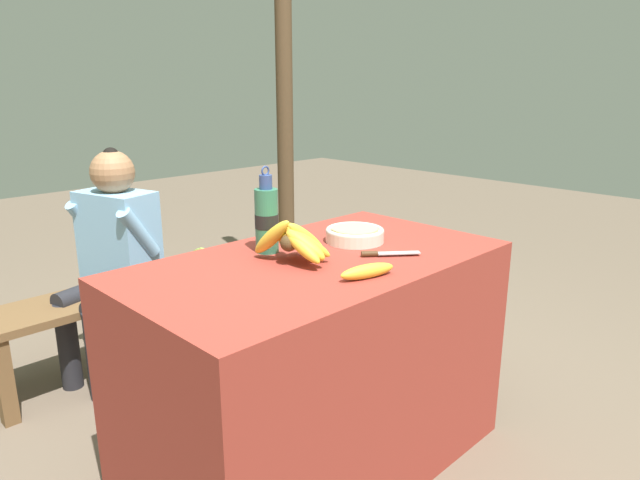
{
  "coord_description": "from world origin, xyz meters",
  "views": [
    {
      "loc": [
        -1.25,
        -1.27,
        1.33
      ],
      "look_at": [
        0.06,
        0.05,
        0.81
      ],
      "focal_mm": 32.0,
      "sensor_mm": 36.0,
      "label": 1
    }
  ],
  "objects_px": {
    "loose_banana_front": "(367,271)",
    "support_post_far": "(284,90)",
    "banana_bunch_ripe": "(295,241)",
    "serving_bowl": "(355,234)",
    "wooden_bench": "(132,298)",
    "banana_bunch_green": "(205,255)",
    "knife": "(382,253)",
    "water_bottle": "(267,219)",
    "seated_vendor": "(112,250)"
  },
  "relations": [
    {
      "from": "knife",
      "to": "support_post_far",
      "type": "height_order",
      "value": "support_post_far"
    },
    {
      "from": "serving_bowl",
      "to": "loose_banana_front",
      "type": "distance_m",
      "value": 0.4
    },
    {
      "from": "banana_bunch_ripe",
      "to": "seated_vendor",
      "type": "relative_size",
      "value": 0.27
    },
    {
      "from": "knife",
      "to": "support_post_far",
      "type": "relative_size",
      "value": 0.07
    },
    {
      "from": "serving_bowl",
      "to": "seated_vendor",
      "type": "distance_m",
      "value": 1.17
    },
    {
      "from": "wooden_bench",
      "to": "banana_bunch_green",
      "type": "xyz_separation_m",
      "value": [
        0.42,
        0.0,
        0.12
      ]
    },
    {
      "from": "serving_bowl",
      "to": "knife",
      "type": "distance_m",
      "value": 0.2
    },
    {
      "from": "serving_bowl",
      "to": "loose_banana_front",
      "type": "height_order",
      "value": "serving_bowl"
    },
    {
      "from": "seated_vendor",
      "to": "support_post_far",
      "type": "height_order",
      "value": "support_post_far"
    },
    {
      "from": "serving_bowl",
      "to": "seated_vendor",
      "type": "bearing_deg",
      "value": 112.0
    },
    {
      "from": "loose_banana_front",
      "to": "banana_bunch_ripe",
      "type": "bearing_deg",
      "value": 101.41
    },
    {
      "from": "knife",
      "to": "wooden_bench",
      "type": "height_order",
      "value": "knife"
    },
    {
      "from": "water_bottle",
      "to": "seated_vendor",
      "type": "relative_size",
      "value": 0.28
    },
    {
      "from": "water_bottle",
      "to": "seated_vendor",
      "type": "distance_m",
      "value": 0.99
    },
    {
      "from": "loose_banana_front",
      "to": "wooden_bench",
      "type": "height_order",
      "value": "loose_banana_front"
    },
    {
      "from": "banana_bunch_ripe",
      "to": "water_bottle",
      "type": "height_order",
      "value": "water_bottle"
    },
    {
      "from": "water_bottle",
      "to": "loose_banana_front",
      "type": "bearing_deg",
      "value": -84.79
    },
    {
      "from": "banana_bunch_ripe",
      "to": "knife",
      "type": "xyz_separation_m",
      "value": [
        0.25,
        -0.15,
        -0.06
      ]
    },
    {
      "from": "knife",
      "to": "seated_vendor",
      "type": "relative_size",
      "value": 0.16
    },
    {
      "from": "wooden_bench",
      "to": "seated_vendor",
      "type": "distance_m",
      "value": 0.29
    },
    {
      "from": "banana_bunch_ripe",
      "to": "knife",
      "type": "bearing_deg",
      "value": -31.29
    },
    {
      "from": "knife",
      "to": "wooden_bench",
      "type": "xyz_separation_m",
      "value": [
        -0.27,
        1.3,
        -0.45
      ]
    },
    {
      "from": "serving_bowl",
      "to": "support_post_far",
      "type": "relative_size",
      "value": 0.08
    },
    {
      "from": "wooden_bench",
      "to": "banana_bunch_green",
      "type": "height_order",
      "value": "banana_bunch_green"
    },
    {
      "from": "water_bottle",
      "to": "serving_bowl",
      "type": "bearing_deg",
      "value": -21.99
    },
    {
      "from": "water_bottle",
      "to": "knife",
      "type": "xyz_separation_m",
      "value": [
        0.24,
        -0.31,
        -0.11
      ]
    },
    {
      "from": "support_post_far",
      "to": "banana_bunch_green",
      "type": "bearing_deg",
      "value": -158.12
    },
    {
      "from": "serving_bowl",
      "to": "wooden_bench",
      "type": "bearing_deg",
      "value": 106.86
    },
    {
      "from": "banana_bunch_ripe",
      "to": "serving_bowl",
      "type": "xyz_separation_m",
      "value": [
        0.32,
        0.03,
        -0.04
      ]
    },
    {
      "from": "water_bottle",
      "to": "banana_bunch_green",
      "type": "bearing_deg",
      "value": 68.62
    },
    {
      "from": "banana_bunch_ripe",
      "to": "loose_banana_front",
      "type": "bearing_deg",
      "value": -78.59
    },
    {
      "from": "banana_bunch_green",
      "to": "support_post_far",
      "type": "height_order",
      "value": "support_post_far"
    },
    {
      "from": "water_bottle",
      "to": "seated_vendor",
      "type": "xyz_separation_m",
      "value": [
        -0.12,
        0.94,
        -0.28
      ]
    },
    {
      "from": "seated_vendor",
      "to": "banana_bunch_green",
      "type": "height_order",
      "value": "seated_vendor"
    },
    {
      "from": "loose_banana_front",
      "to": "wooden_bench",
      "type": "relative_size",
      "value": 0.13
    },
    {
      "from": "serving_bowl",
      "to": "loose_banana_front",
      "type": "bearing_deg",
      "value": -132.7
    },
    {
      "from": "serving_bowl",
      "to": "knife",
      "type": "height_order",
      "value": "serving_bowl"
    },
    {
      "from": "banana_bunch_ripe",
      "to": "banana_bunch_green",
      "type": "xyz_separation_m",
      "value": [
        0.4,
        1.15,
        -0.38
      ]
    },
    {
      "from": "banana_bunch_ripe",
      "to": "support_post_far",
      "type": "xyz_separation_m",
      "value": [
        1.28,
        1.5,
        0.43
      ]
    },
    {
      "from": "banana_bunch_ripe",
      "to": "seated_vendor",
      "type": "height_order",
      "value": "seated_vendor"
    },
    {
      "from": "serving_bowl",
      "to": "banana_bunch_green",
      "type": "bearing_deg",
      "value": 85.81
    },
    {
      "from": "banana_bunch_green",
      "to": "water_bottle",
      "type": "bearing_deg",
      "value": -111.38
    },
    {
      "from": "banana_bunch_ripe",
      "to": "serving_bowl",
      "type": "relative_size",
      "value": 1.37
    },
    {
      "from": "support_post_far",
      "to": "knife",
      "type": "bearing_deg",
      "value": -121.98
    },
    {
      "from": "water_bottle",
      "to": "banana_bunch_ripe",
      "type": "bearing_deg",
      "value": -95.23
    },
    {
      "from": "knife",
      "to": "seated_vendor",
      "type": "xyz_separation_m",
      "value": [
        -0.36,
        1.25,
        -0.18
      ]
    },
    {
      "from": "loose_banana_front",
      "to": "support_post_far",
      "type": "xyz_separation_m",
      "value": [
        1.23,
        1.76,
        0.48
      ]
    },
    {
      "from": "knife",
      "to": "seated_vendor",
      "type": "distance_m",
      "value": 1.31
    },
    {
      "from": "banana_bunch_ripe",
      "to": "water_bottle",
      "type": "relative_size",
      "value": 0.98
    },
    {
      "from": "serving_bowl",
      "to": "banana_bunch_green",
      "type": "relative_size",
      "value": 0.85
    }
  ]
}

